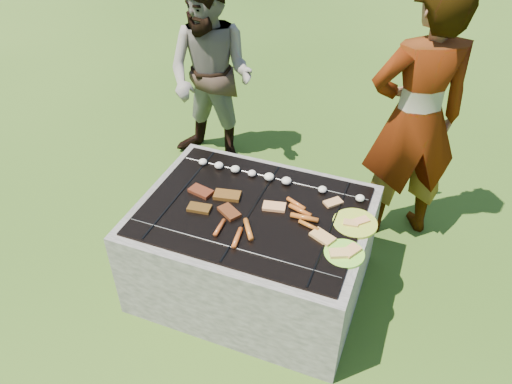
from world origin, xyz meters
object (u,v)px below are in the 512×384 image
fire_pit (253,251)px  plate_near (344,253)px  plate_far (355,223)px  bystander (211,77)px  cook (415,120)px

fire_pit → plate_near: size_ratio=5.37×
plate_far → plate_near: bearing=-89.9°
plate_far → bystander: 1.78m
plate_far → plate_near: size_ratio=1.03×
cook → plate_far: bearing=49.6°
fire_pit → plate_far: bearing=10.0°
cook → bystander: cook is taller
fire_pit → plate_far: (0.56, 0.10, 0.33)m
bystander → plate_near: bearing=-39.4°
plate_far → bystander: (-1.39, 1.11, 0.14)m
fire_pit → plate_near: bearing=-14.9°
plate_near → cook: (0.17, 1.02, 0.26)m
fire_pit → plate_far: plate_far is taller
cook → bystander: bearing=-39.9°
fire_pit → cook: bearing=50.1°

